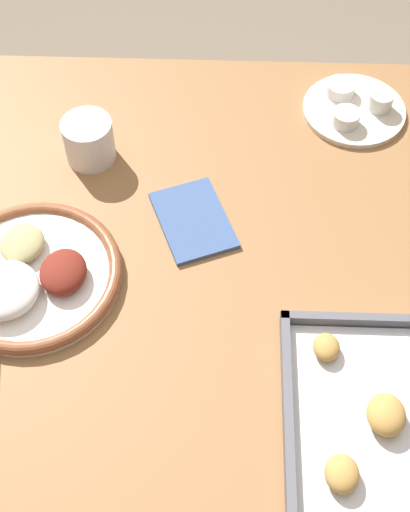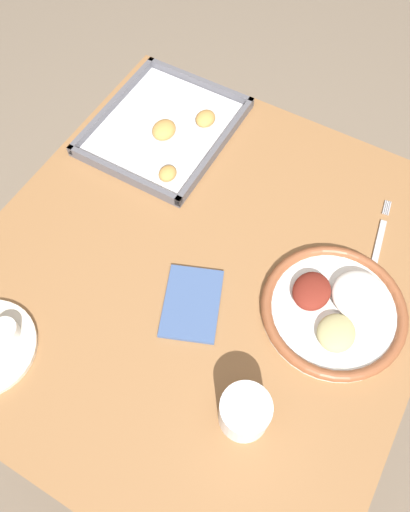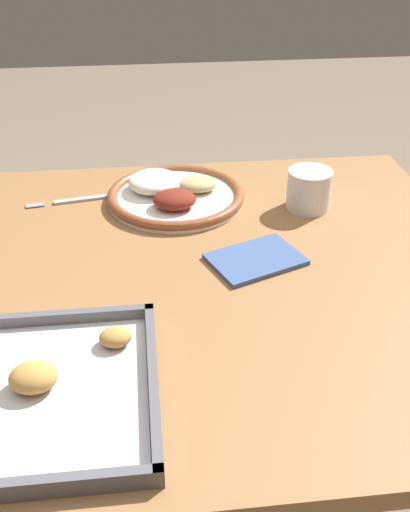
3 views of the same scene
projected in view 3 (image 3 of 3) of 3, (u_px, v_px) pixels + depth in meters
The scene contains 6 objects.
dining_table at pixel (212, 328), 1.02m from camera, with size 0.92×0.86×0.70m.
dinner_plate at pixel (174, 194), 1.16m from camera, with size 0.27×0.27×0.05m.
fork at pixel (87, 199), 1.17m from camera, with size 0.21×0.05×0.00m.
baking_tray at pixel (21, 390), 0.72m from camera, with size 0.34×0.29×0.04m.
drinking_cup at pixel (309, 189), 1.13m from camera, with size 0.08×0.08×0.08m.
napkin at pixel (256, 259), 0.98m from camera, with size 0.17×0.15×0.01m.
Camera 3 is at (0.10, 0.79, 1.24)m, focal length 42.00 mm.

